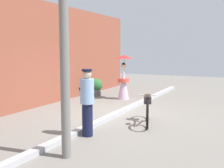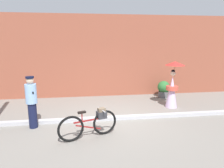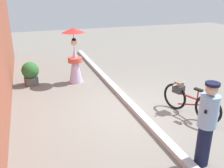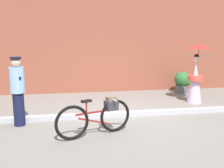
{
  "view_description": "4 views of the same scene",
  "coord_description": "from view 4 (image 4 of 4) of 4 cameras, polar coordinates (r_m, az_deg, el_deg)",
  "views": [
    {
      "loc": [
        -8.23,
        -3.81,
        2.1
      ],
      "look_at": [
        -0.21,
        0.18,
        1.02
      ],
      "focal_mm": 44.81,
      "sensor_mm": 36.0,
      "label": 1
    },
    {
      "loc": [
        -0.87,
        -6.65,
        2.7
      ],
      "look_at": [
        0.12,
        0.52,
        1.17
      ],
      "focal_mm": 32.64,
      "sensor_mm": 36.0,
      "label": 2
    },
    {
      "loc": [
        -5.68,
        2.6,
        3.13
      ],
      "look_at": [
        0.04,
        0.62,
        0.82
      ],
      "focal_mm": 40.17,
      "sensor_mm": 36.0,
      "label": 3
    },
    {
      "loc": [
        -1.29,
        -6.5,
        2.1
      ],
      "look_at": [
        -0.17,
        0.17,
        0.86
      ],
      "focal_mm": 41.05,
      "sensor_mm": 36.0,
      "label": 4
    }
  ],
  "objects": [
    {
      "name": "building_wall",
      "position": [
        9.98,
        -2.11,
        9.62
      ],
      "size": [
        14.0,
        0.4,
        3.94
      ],
      "primitive_type": "cube",
      "color": "brown",
      "rests_on": "ground_plane"
    },
    {
      "name": "sidewalk_curb",
      "position": [
        6.93,
        1.66,
        -6.74
      ],
      "size": [
        14.0,
        0.2,
        0.12
      ],
      "primitive_type": "cube",
      "color": "#B2B2B7",
      "rests_on": "ground_plane"
    },
    {
      "name": "potted_plant_by_door",
      "position": [
        10.15,
        15.43,
        0.51
      ],
      "size": [
        0.6,
        0.58,
        0.81
      ],
      "color": "#59595B",
      "rests_on": "ground_plane"
    },
    {
      "name": "person_officer",
      "position": [
        6.44,
        -20.28,
        -1.21
      ],
      "size": [
        0.34,
        0.34,
        1.65
      ],
      "color": "#141938",
      "rests_on": "ground_plane"
    },
    {
      "name": "person_with_parasol",
      "position": [
        8.62,
        18.19,
        2.17
      ],
      "size": [
        0.78,
        0.78,
        1.91
      ],
      "color": "silver",
      "rests_on": "ground_plane"
    },
    {
      "name": "bicycle_near_officer",
      "position": [
        5.56,
        -3.25,
        -7.11
      ],
      "size": [
        1.68,
        0.68,
        0.82
      ],
      "color": "black",
      "rests_on": "ground_plane"
    },
    {
      "name": "ground_plane",
      "position": [
        6.95,
        1.66,
        -7.22
      ],
      "size": [
        30.0,
        30.0,
        0.0
      ],
      "primitive_type": "plane",
      "color": "gray"
    }
  ]
}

